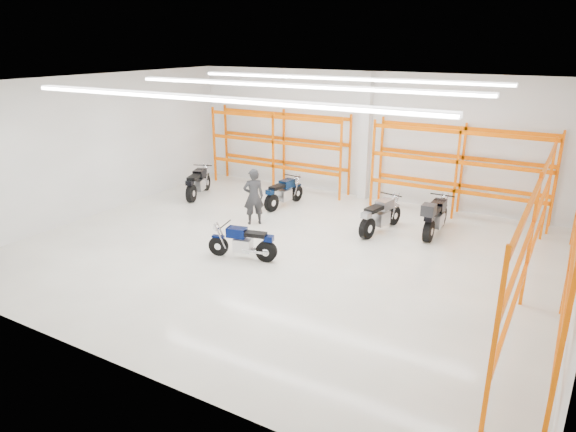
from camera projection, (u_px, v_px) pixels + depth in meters
The scene contains 12 objects.
ground at pixel (282, 251), 14.15m from camera, with size 14.00×14.00×0.00m, color beige.
room_shell at pixel (282, 132), 13.10m from camera, with size 14.02×12.02×4.51m.
motorcycle_main at pixel (245, 243), 13.48m from camera, with size 1.90×0.71×0.94m.
motorcycle_back_a at pixel (198, 184), 18.86m from camera, with size 0.95×2.11×1.07m.
motorcycle_back_b at pixel (283, 194), 17.74m from camera, with size 0.69×2.05×1.01m.
motorcycle_back_c at pixel (379, 217), 15.34m from camera, with size 0.82×2.17×1.07m.
motorcycle_back_d at pixel (435, 217), 15.07m from camera, with size 0.73×2.29×1.18m.
standing_man at pixel (254, 197), 15.95m from camera, with size 0.65×0.43×1.78m, color black.
structural_column at pixel (365, 137), 18.19m from camera, with size 0.32×0.32×4.50m, color white.
pallet_racking_back_left at pixel (279, 142), 19.67m from camera, with size 5.67×0.87×3.00m.
pallet_racking_back_right at pixel (460, 162), 16.45m from camera, with size 5.67×0.87×3.00m.
pallet_racking_side at pixel (554, 230), 10.50m from camera, with size 0.87×9.07×3.00m.
Camera 1 is at (6.67, -11.24, 5.50)m, focal length 32.00 mm.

